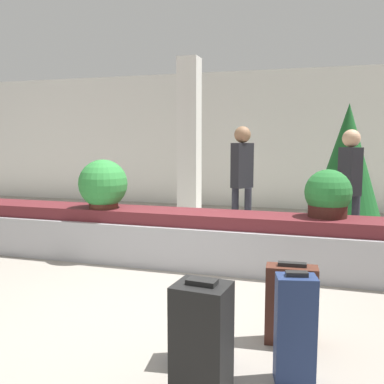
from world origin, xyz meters
name	(u,v)px	position (x,y,z in m)	size (l,w,h in m)	color
ground_plane	(148,307)	(0.00, 0.00, 0.00)	(18.00, 18.00, 0.00)	gray
back_wall	(253,140)	(0.00, 6.47, 1.60)	(18.00, 0.06, 3.20)	silver
carousel	(192,239)	(0.00, 1.49, 0.33)	(7.50, 0.75, 0.69)	#9E9EA3
pillar	(189,140)	(-0.97, 4.51, 1.60)	(0.40, 0.40, 3.20)	silver
suitcase_0	(291,304)	(1.37, -0.36, 0.32)	(0.41, 0.21, 0.66)	#472319
suitcase_2	(295,329)	(1.43, -0.91, 0.37)	(0.29, 0.23, 0.76)	navy
suitcase_3	(199,332)	(0.76, -0.86, 0.23)	(0.38, 0.30, 0.49)	navy
suitcase_4	(202,345)	(0.91, -1.33, 0.38)	(0.35, 0.31, 0.79)	black
potted_plant_0	(103,185)	(-1.23, 1.43, 1.00)	(0.65, 0.65, 0.65)	#4C2319
potted_plant_1	(328,195)	(1.65, 1.58, 0.95)	(0.55, 0.55, 0.57)	#381914
traveler_0	(242,173)	(0.40, 2.82, 1.10)	(0.33, 0.36, 1.81)	#282833
traveler_1	(349,180)	(1.95, 2.60, 1.05)	(0.32, 0.37, 1.75)	#282833
decorated_tree	(347,165)	(1.97, 3.77, 1.19)	(1.21, 1.21, 2.19)	#4C331E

